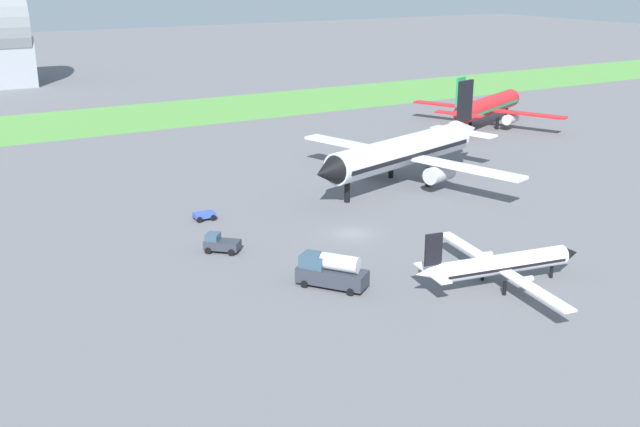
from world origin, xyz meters
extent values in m
plane|color=slate|center=(0.00, 0.00, 0.00)|extent=(600.00, 600.00, 0.00)
cube|color=#549342|center=(0.00, 79.03, 0.04)|extent=(360.00, 28.00, 0.08)
cylinder|color=silver|center=(16.43, 13.55, 4.61)|extent=(26.63, 11.48, 4.06)
cone|color=black|center=(2.28, 9.33, 4.61)|extent=(4.67, 4.87, 3.98)
cone|color=silver|center=(31.29, 17.98, 5.12)|extent=(6.00, 4.98, 3.65)
cube|color=black|center=(16.43, 13.55, 4.31)|extent=(25.24, 11.14, 0.57)
cube|color=silver|center=(19.67, 5.27, 3.90)|extent=(7.54, 17.72, 0.41)
cube|color=silver|center=(14.61, 22.25, 3.90)|extent=(7.54, 17.72, 0.41)
cylinder|color=#B7BABF|center=(18.76, 8.33, 2.45)|extent=(4.88, 3.41, 2.23)
cylinder|color=#B7BABF|center=(15.52, 19.19, 2.45)|extent=(4.88, 3.41, 2.23)
cube|color=black|center=(30.59, 17.77, 9.60)|extent=(3.32, 1.42, 5.91)
cube|color=silver|center=(31.32, 15.29, 5.02)|extent=(3.60, 5.59, 0.32)
cube|color=silver|center=(29.85, 20.24, 5.02)|extent=(3.60, 5.59, 0.32)
cylinder|color=black|center=(5.82, 10.39, 1.29)|extent=(0.73, 0.73, 2.58)
cylinder|color=black|center=(19.11, 11.02, 1.29)|extent=(0.73, 0.73, 2.58)
cylinder|color=black|center=(17.29, 17.13, 1.29)|extent=(0.73, 0.73, 2.58)
cylinder|color=white|center=(4.18, -19.21, 2.21)|extent=(13.39, 3.96, 1.84)
cone|color=black|center=(11.45, -20.40, 2.21)|extent=(2.11, 2.08, 1.81)
cone|color=white|center=(-3.46, -17.96, 2.44)|extent=(2.81, 2.05, 1.66)
cube|color=black|center=(4.18, -19.21, 2.07)|extent=(12.67, 3.88, 0.26)
cube|color=white|center=(4.63, -14.15, 1.89)|extent=(2.91, 10.21, 0.18)
cube|color=white|center=(3.00, -24.16, 1.89)|extent=(2.91, 10.21, 0.18)
cylinder|color=#B7BABF|center=(4.85, -16.04, 1.89)|extent=(1.55, 0.82, 0.59)
cylinder|color=#B7BABF|center=(3.80, -22.44, 1.89)|extent=(1.55, 0.82, 0.59)
cube|color=black|center=(-3.09, -18.02, 4.61)|extent=(1.67, 0.49, 2.95)
cube|color=white|center=(-2.89, -16.75, 2.40)|extent=(1.51, 2.72, 0.15)
cube|color=white|center=(-3.30, -19.30, 2.40)|extent=(1.51, 2.72, 0.15)
cylinder|color=black|center=(9.64, -20.11, 0.64)|extent=(0.33, 0.33, 1.29)
cylinder|color=black|center=(3.57, -17.27, 0.64)|extent=(0.33, 0.33, 1.29)
cylinder|color=black|center=(2.98, -20.87, 0.64)|extent=(0.33, 0.33, 1.29)
cylinder|color=red|center=(53.54, 37.76, 3.82)|extent=(21.42, 12.19, 3.36)
cone|color=black|center=(64.67, 42.84, 3.82)|extent=(4.15, 4.27, 3.29)
cone|color=red|center=(41.86, 32.44, 4.24)|extent=(5.15, 4.53, 3.03)
cube|color=#198C4C|center=(53.54, 37.76, 3.57)|extent=(20.33, 11.75, 0.47)
cube|color=red|center=(49.94, 44.18, 3.23)|extent=(8.04, 14.24, 0.34)
cube|color=red|center=(56.03, 30.83, 3.23)|extent=(8.04, 14.24, 0.34)
cylinder|color=#B7BABF|center=(51.04, 41.78, 2.03)|extent=(4.10, 3.20, 1.85)
cylinder|color=#B7BABF|center=(54.93, 33.24, 2.03)|extent=(4.10, 3.20, 1.85)
cube|color=#198C4C|center=(42.42, 32.69, 7.95)|extent=(2.67, 1.51, 4.89)
cube|color=red|center=(41.53, 34.64, 4.16)|extent=(3.44, 4.65, 0.27)
cube|color=red|center=(43.31, 30.74, 4.16)|extent=(3.44, 4.65, 0.27)
cylinder|color=black|center=(61.88, 41.57, 1.07)|extent=(0.61, 0.61, 2.14)
cylinder|color=black|center=(51.06, 39.53, 1.07)|extent=(0.61, 0.61, 2.14)
cylinder|color=black|center=(53.25, 34.73, 1.07)|extent=(0.61, 0.61, 2.14)
cube|color=#2D333D|center=(-14.69, 2.01, 0.80)|extent=(3.87, 3.75, 0.90)
cube|color=#334C60|center=(-15.43, 2.69, 1.60)|extent=(1.98, 1.99, 0.70)
cylinder|color=black|center=(-16.22, 2.19, 0.35)|extent=(0.69, 0.66, 0.70)
cylinder|color=black|center=(-15.01, 3.52, 0.35)|extent=(0.69, 0.66, 0.70)
cylinder|color=black|center=(-14.36, 0.50, 0.35)|extent=(0.69, 0.66, 0.70)
cylinder|color=black|center=(-13.15, 1.83, 0.35)|extent=(0.69, 0.66, 0.70)
cube|color=#2D333D|center=(-9.52, -11.49, 1.05)|extent=(5.78, 6.66, 1.40)
cylinder|color=silver|center=(-9.06, -12.12, 2.52)|extent=(3.35, 3.79, 1.54)
cube|color=#334C60|center=(-10.60, -10.02, 2.35)|extent=(3.01, 3.08, 1.20)
cylinder|color=black|center=(-11.83, -10.36, 0.35)|extent=(0.62, 0.71, 0.70)
cylinder|color=black|center=(-9.90, -8.95, 0.35)|extent=(0.62, 0.71, 0.70)
cylinder|color=black|center=(-9.14, -14.03, 0.35)|extent=(0.62, 0.71, 0.70)
cylinder|color=black|center=(-7.21, -12.62, 0.35)|extent=(0.62, 0.71, 0.70)
cube|color=#334FB2|center=(-12.36, 12.77, 0.62)|extent=(2.48, 1.63, 0.55)
cylinder|color=black|center=(-11.48, 13.48, 0.35)|extent=(0.71, 0.29, 0.70)
cylinder|color=black|center=(-11.57, 11.98, 0.35)|extent=(0.71, 0.29, 0.70)
cylinder|color=black|center=(-13.16, 13.57, 0.35)|extent=(0.71, 0.29, 0.70)
cylinder|color=black|center=(-13.24, 12.07, 0.35)|extent=(0.71, 0.29, 0.70)
camera|label=1|loc=(-43.15, -67.13, 28.29)|focal=42.83mm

